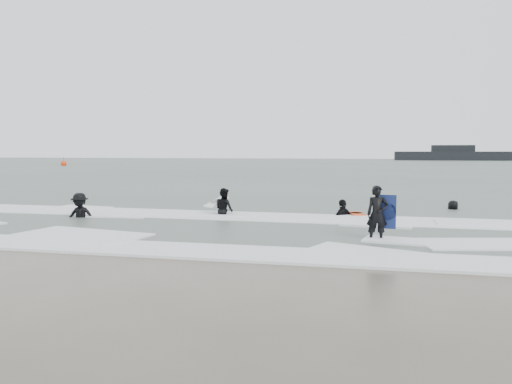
% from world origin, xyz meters
% --- Properties ---
extents(ground, '(320.00, 320.00, 0.00)m').
position_xyz_m(ground, '(0.00, 0.00, 0.00)').
color(ground, brown).
rests_on(ground, ground).
extents(sea, '(320.00, 320.00, 0.00)m').
position_xyz_m(sea, '(0.00, 80.00, 0.06)').
color(sea, '#47544C').
rests_on(sea, ground).
extents(surfer_centre, '(0.66, 0.50, 1.63)m').
position_xyz_m(surfer_centre, '(4.28, 2.00, 0.00)').
color(surfer_centre, black).
rests_on(surfer_centre, ground).
extents(surfer_wading, '(1.03, 1.01, 1.68)m').
position_xyz_m(surfer_wading, '(-1.59, 6.21, 0.00)').
color(surfer_wading, black).
rests_on(surfer_wading, ground).
extents(surfer_breaker, '(1.31, 0.91, 1.85)m').
position_xyz_m(surfer_breaker, '(-6.70, 4.23, 0.00)').
color(surfer_breaker, black).
rests_on(surfer_breaker, ground).
extents(surfer_right_near, '(1.02, 1.12, 1.84)m').
position_xyz_m(surfer_right_near, '(2.94, 7.36, 0.00)').
color(surfer_right_near, black).
rests_on(surfer_right_near, ground).
extents(surfer_right_far, '(0.93, 0.87, 1.59)m').
position_xyz_m(surfer_right_far, '(7.42, 10.56, 0.00)').
color(surfer_right_far, black).
rests_on(surfer_right_far, ground).
extents(surf_foam, '(30.03, 9.06, 0.09)m').
position_xyz_m(surf_foam, '(0.00, 3.70, 0.04)').
color(surf_foam, white).
rests_on(surf_foam, ground).
extents(bodyboards, '(7.25, 6.04, 1.25)m').
position_xyz_m(bodyboards, '(1.97, 5.44, 0.50)').
color(bodyboards, '#0F1A47').
rests_on(bodyboards, ground).
extents(buoy, '(1.00, 1.00, 1.65)m').
position_xyz_m(buoy, '(-49.75, 64.43, 0.42)').
color(buoy, '#F5390A').
rests_on(buoy, ground).
extents(vessel_horizon, '(31.41, 5.61, 4.26)m').
position_xyz_m(vessel_horizon, '(23.79, 136.96, 1.58)').
color(vessel_horizon, black).
rests_on(vessel_horizon, ground).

